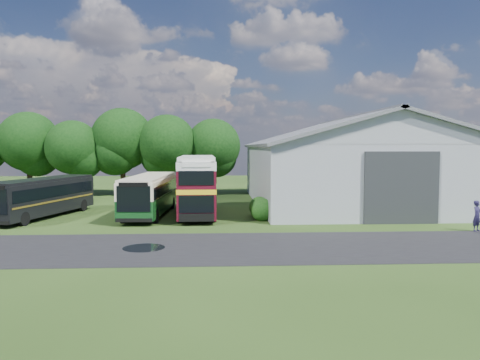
{
  "coord_description": "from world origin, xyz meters",
  "views": [
    {
      "loc": [
        2.31,
        -27.38,
        5.27
      ],
      "look_at": [
        4.11,
        8.0,
        2.8
      ],
      "focal_mm": 35.0,
      "sensor_mm": 36.0,
      "label": 1
    }
  ],
  "objects": [
    {
      "name": "tree_right_a",
      "position": [
        -3.0,
        23.8,
        5.69
      ],
      "size": [
        6.26,
        6.26,
        8.83
      ],
      "color": "black",
      "rests_on": "ground"
    },
    {
      "name": "bus_maroon_double",
      "position": [
        0.84,
        9.0,
        2.29
      ],
      "size": [
        3.01,
        10.76,
        4.6
      ],
      "rotation": [
        0.0,
        0.0,
        0.03
      ],
      "color": "black",
      "rests_on": "ground"
    },
    {
      "name": "storage_shed",
      "position": [
        15.0,
        15.98,
        4.17
      ],
      "size": [
        18.8,
        24.8,
        8.15
      ],
      "color": "gray",
      "rests_on": "ground"
    },
    {
      "name": "shrub_front",
      "position": [
        5.6,
        6.0,
        0.0
      ],
      "size": [
        1.7,
        1.7,
        1.7
      ],
      "primitive_type": "sphere",
      "color": "#194714",
      "rests_on": "ground"
    },
    {
      "name": "tree_left_b",
      "position": [
        -13.0,
        23.5,
        5.25
      ],
      "size": [
        5.78,
        5.78,
        8.16
      ],
      "color": "black",
      "rests_on": "ground"
    },
    {
      "name": "puddle",
      "position": [
        -1.5,
        -3.0,
        0.0
      ],
      "size": [
        2.2,
        2.2,
        0.01
      ],
      "primitive_type": "cylinder",
      "color": "black",
      "rests_on": "ground"
    },
    {
      "name": "tree_right_b",
      "position": [
        2.0,
        24.6,
        5.44
      ],
      "size": [
        5.98,
        5.98,
        8.45
      ],
      "color": "black",
      "rests_on": "ground"
    },
    {
      "name": "visitor_a",
      "position": [
        18.65,
        0.88,
        0.97
      ],
      "size": [
        0.84,
        0.77,
        1.93
      ],
      "primitive_type": "imported",
      "rotation": [
        0.0,
        0.0,
        0.58
      ],
      "color": "#201B3C",
      "rests_on": "ground"
    },
    {
      "name": "tree_mid",
      "position": [
        -8.0,
        24.8,
        6.18
      ],
      "size": [
        6.8,
        6.8,
        9.6
      ],
      "color": "black",
      "rests_on": "ground"
    },
    {
      "name": "bus_dark_single",
      "position": [
        -10.74,
        8.35,
        1.57
      ],
      "size": [
        5.04,
        10.96,
        2.95
      ],
      "rotation": [
        0.0,
        0.0,
        -0.25
      ],
      "color": "black",
      "rests_on": "ground"
    },
    {
      "name": "ground",
      "position": [
        0.0,
        0.0,
        0.0
      ],
      "size": [
        120.0,
        120.0,
        0.0
      ],
      "primitive_type": "plane",
      "color": "#1F3410",
      "rests_on": "ground"
    },
    {
      "name": "shrub_mid",
      "position": [
        5.6,
        8.0,
        0.0
      ],
      "size": [
        1.6,
        1.6,
        1.6
      ],
      "primitive_type": "sphere",
      "color": "#194714",
      "rests_on": "ground"
    },
    {
      "name": "bus_green_single",
      "position": [
        -2.85,
        9.19,
        1.65
      ],
      "size": [
        3.2,
        11.34,
        3.09
      ],
      "rotation": [
        0.0,
        0.0,
        -0.05
      ],
      "color": "black",
      "rests_on": "ground"
    },
    {
      "name": "asphalt_road",
      "position": [
        3.0,
        -3.0,
        0.0
      ],
      "size": [
        60.0,
        8.0,
        0.02
      ],
      "primitive_type": "cube",
      "color": "black",
      "rests_on": "ground"
    },
    {
      "name": "tree_left_a",
      "position": [
        -18.0,
        24.5,
        5.87
      ],
      "size": [
        6.46,
        6.46,
        9.12
      ],
      "color": "black",
      "rests_on": "ground"
    }
  ]
}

